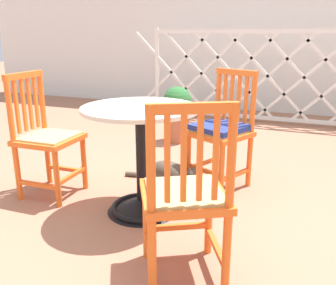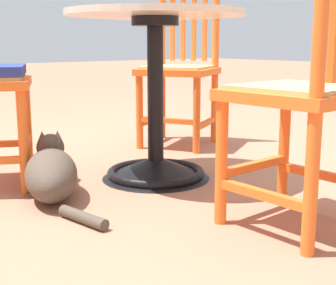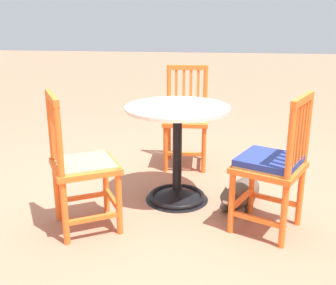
{
  "view_description": "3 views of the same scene",
  "coord_description": "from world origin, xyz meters",
  "px_view_note": "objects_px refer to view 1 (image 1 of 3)",
  "views": [
    {
      "loc": [
        0.94,
        -2.02,
        1.17
      ],
      "look_at": [
        0.09,
        0.13,
        0.48
      ],
      "focal_mm": 38.92,
      "sensor_mm": 36.0,
      "label": 1
    },
    {
      "loc": [
        -1.77,
        1.35,
        0.6
      ],
      "look_at": [
        -0.13,
        0.02,
        0.17
      ],
      "focal_mm": 53.04,
      "sensor_mm": 36.0,
      "label": 2
    },
    {
      "loc": [
        2.84,
        0.32,
        1.38
      ],
      "look_at": [
        -0.12,
        -0.04,
        0.44
      ],
      "focal_mm": 44.51,
      "sensor_mm": 36.0,
      "label": 3
    }
  ],
  "objects_px": {
    "orange_chair_tucked_in": "(222,131)",
    "orange_chair_by_planter": "(46,139)",
    "terracotta_planter": "(177,113)",
    "tabby_cat": "(174,175)",
    "cafe_table": "(142,172)",
    "orange_chair_facing_out": "(185,198)"
  },
  "relations": [
    {
      "from": "orange_chair_tucked_in",
      "to": "orange_chair_by_planter",
      "type": "xyz_separation_m",
      "value": [
        -1.16,
        -0.64,
        -0.01
      ]
    },
    {
      "from": "orange_chair_by_planter",
      "to": "terracotta_planter",
      "type": "relative_size",
      "value": 1.47
    },
    {
      "from": "orange_chair_by_planter",
      "to": "terracotta_planter",
      "type": "xyz_separation_m",
      "value": [
        0.4,
        1.7,
        -0.11
      ]
    },
    {
      "from": "orange_chair_by_planter",
      "to": "tabby_cat",
      "type": "relative_size",
      "value": 1.25
    },
    {
      "from": "cafe_table",
      "to": "tabby_cat",
      "type": "distance_m",
      "value": 0.52
    },
    {
      "from": "orange_chair_tucked_in",
      "to": "orange_chair_by_planter",
      "type": "distance_m",
      "value": 1.33
    },
    {
      "from": "cafe_table",
      "to": "orange_chair_tucked_in",
      "type": "height_order",
      "value": "orange_chair_tucked_in"
    },
    {
      "from": "orange_chair_facing_out",
      "to": "cafe_table",
      "type": "bearing_deg",
      "value": 131.45
    },
    {
      "from": "terracotta_planter",
      "to": "orange_chair_facing_out",
      "type": "bearing_deg",
      "value": -68.78
    },
    {
      "from": "orange_chair_tucked_in",
      "to": "tabby_cat",
      "type": "relative_size",
      "value": 1.25
    },
    {
      "from": "orange_chair_tucked_in",
      "to": "cafe_table",
      "type": "bearing_deg",
      "value": -120.84
    },
    {
      "from": "orange_chair_by_planter",
      "to": "terracotta_planter",
      "type": "height_order",
      "value": "orange_chair_by_planter"
    },
    {
      "from": "orange_chair_tucked_in",
      "to": "tabby_cat",
      "type": "xyz_separation_m",
      "value": [
        -0.33,
        -0.17,
        -0.35
      ]
    },
    {
      "from": "tabby_cat",
      "to": "terracotta_planter",
      "type": "xyz_separation_m",
      "value": [
        -0.43,
        1.23,
        0.23
      ]
    },
    {
      "from": "orange_chair_by_planter",
      "to": "tabby_cat",
      "type": "xyz_separation_m",
      "value": [
        0.83,
        0.47,
        -0.34
      ]
    },
    {
      "from": "orange_chair_facing_out",
      "to": "terracotta_planter",
      "type": "xyz_separation_m",
      "value": [
        -0.88,
        2.27,
        -0.11
      ]
    },
    {
      "from": "orange_chair_by_planter",
      "to": "orange_chair_tucked_in",
      "type": "bearing_deg",
      "value": 28.88
    },
    {
      "from": "orange_chair_facing_out",
      "to": "terracotta_planter",
      "type": "relative_size",
      "value": 1.47
    },
    {
      "from": "orange_chair_tucked_in",
      "to": "terracotta_planter",
      "type": "relative_size",
      "value": 1.47
    },
    {
      "from": "cafe_table",
      "to": "tabby_cat",
      "type": "xyz_separation_m",
      "value": [
        0.06,
        0.48,
        -0.19
      ]
    },
    {
      "from": "cafe_table",
      "to": "orange_chair_facing_out",
      "type": "bearing_deg",
      "value": -48.55
    },
    {
      "from": "cafe_table",
      "to": "orange_chair_facing_out",
      "type": "relative_size",
      "value": 0.83
    }
  ]
}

